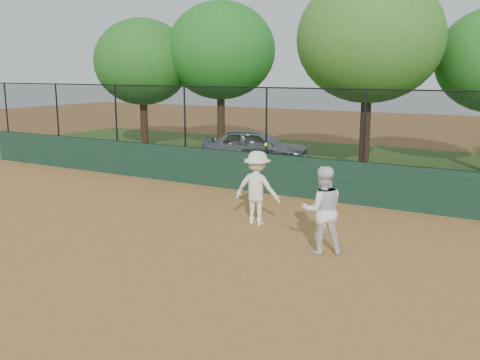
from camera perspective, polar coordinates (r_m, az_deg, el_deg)
The scene contains 10 objects.
ground at distance 11.30m, azimuth -9.24°, elevation -7.51°, with size 80.00×80.00×0.00m, color #AE7138.
back_wall at distance 16.06m, azimuth 4.36°, elevation 0.54°, with size 26.00×0.20×1.20m, color #1B3B29.
grass_strip at distance 21.64m, azimuth 11.30°, elevation 1.60°, with size 36.00×12.00×0.01m, color #30551A.
parked_car at distance 21.14m, azimuth 1.67°, elevation 3.57°, with size 1.71×4.25×1.45m, color #A1A6AA.
player_second at distance 10.96m, azimuth 8.76°, elevation -3.18°, with size 0.87×0.68×1.80m, color white.
player_main at distance 12.85m, azimuth 1.85°, elevation -0.87°, with size 1.19×0.73×2.04m.
fence_assembly at distance 15.85m, azimuth 4.36°, elevation 6.36°, with size 26.00×0.06×2.00m.
tree_0 at distance 25.35m, azimuth -10.41°, elevation 12.27°, with size 4.53×4.12×6.02m.
tree_1 at distance 24.42m, azimuth -2.09°, elevation 13.59°, with size 4.98×4.52×6.69m.
tree_2 at distance 19.52m, azimuth 13.62°, elevation 14.41°, with size 5.11×4.64×6.95m.
Camera 1 is at (6.86, -8.20, 3.66)m, focal length 40.00 mm.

